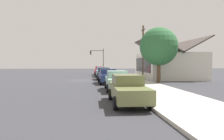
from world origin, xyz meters
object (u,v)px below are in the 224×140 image
Objects in this scene: car_cherry at (100,70)px; shade_tree at (159,47)px; traffic_light_main at (98,57)px; utility_pole_wooden at (143,51)px; car_navy at (108,76)px; car_seafoam at (117,80)px; fire_hydrant_red at (109,72)px; car_skyblue at (102,72)px; car_olive at (128,89)px; car_charcoal at (104,73)px.

shade_tree is (18.26, 5.71, 3.27)m from car_cherry.
shade_tree is 22.69m from traffic_light_main.
utility_pole_wooden reaches higher than traffic_light_main.
traffic_light_main reaches higher than car_navy.
fire_hydrant_red is (-22.53, 1.31, -0.32)m from car_seafoam.
car_cherry is at bearing -178.39° from car_seafoam.
car_skyblue is at bearing 0.88° from traffic_light_main.
car_cherry is 2.53m from fire_hydrant_red.
shade_tree is at bearing 27.20° from car_skyblue.
fire_hydrant_red is at bearing 178.07° from car_olive.
car_seafoam is at bearing 3.88° from car_cherry.
car_navy is at bearing -5.39° from fire_hydrant_red.
fire_hydrant_red is at bearing 174.18° from car_navy.
car_navy is at bearing -39.77° from utility_pole_wooden.
car_skyblue is 1.05× the size of car_seafoam.
utility_pole_wooden is at bearing 158.56° from car_seafoam.
car_skyblue is 6.91× the size of fire_hydrant_red.
car_charcoal is 1.02× the size of car_navy.
car_olive is at bearing 3.57° from car_charcoal.
car_cherry is 0.77× the size of shade_tree.
traffic_light_main is at bearing -159.82° from utility_pole_wooden.
car_olive is at bearing -3.01° from fire_hydrant_red.
car_seafoam is 0.90× the size of traffic_light_main.
car_cherry is at bearing 2.08° from traffic_light_main.
car_cherry is at bearing -142.57° from fire_hydrant_red.
car_cherry is 0.64× the size of utility_pole_wooden.
fire_hydrant_red is at bearing 16.36° from traffic_light_main.
car_skyblue is at bearing -178.90° from car_olive.
fire_hydrant_red is (-9.75, -4.00, -3.43)m from utility_pole_wooden.
car_charcoal is at bearing 2.02° from car_skyblue.
traffic_light_main is 0.69× the size of utility_pole_wooden.
utility_pole_wooden reaches higher than car_charcoal.
utility_pole_wooden is (11.74, 5.53, 3.11)m from car_cherry.
utility_pole_wooden is at bearing 20.18° from traffic_light_main.
traffic_light_main is at bearing -163.64° from fire_hydrant_red.
traffic_light_main is 7.32× the size of fire_hydrant_red.
car_navy reaches higher than fire_hydrant_red.
car_seafoam reaches higher than fire_hydrant_red.
car_seafoam is at bearing -41.21° from shade_tree.
shade_tree is at bearing 91.04° from car_navy.
car_olive is (12.20, 0.04, 0.00)m from car_navy.
car_skyblue is 1.00× the size of car_olive.
fire_hydrant_red is (2.00, 1.53, -0.32)m from car_cherry.
car_olive is at bearing -0.78° from car_seafoam.
car_cherry is at bearing -162.64° from shade_tree.
car_olive is 0.79× the size of shade_tree.
car_skyblue is 0.79× the size of shade_tree.
car_seafoam is at bearing 4.61° from car_charcoal.
car_olive is 0.94× the size of traffic_light_main.
car_navy is 0.60× the size of utility_pole_wooden.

